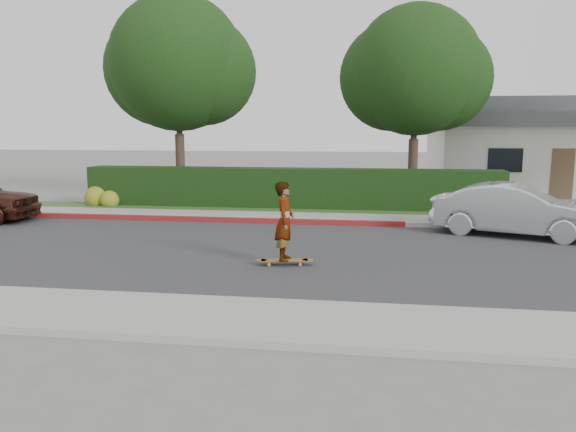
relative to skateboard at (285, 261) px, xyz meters
name	(u,v)px	position (x,y,z in m)	size (l,w,h in m)	color
ground	(371,256)	(1.82, 1.18, -0.11)	(120.00, 120.00, 0.00)	slate
road	(371,256)	(1.82, 1.18, -0.10)	(60.00, 8.00, 0.01)	#2D2D30
curb_near	(369,309)	(1.82, -2.92, -0.03)	(60.00, 0.20, 0.15)	#9E9E99
sidewalk_near	(369,330)	(1.82, -3.82, -0.05)	(60.00, 1.60, 0.12)	gray
curb_far	(371,224)	(1.82, 5.28, -0.03)	(60.00, 0.20, 0.15)	#9E9E99
curb_red_section	(211,220)	(-3.18, 5.28, -0.03)	(12.00, 0.21, 0.15)	maroon
sidewalk_far	(371,219)	(1.82, 6.18, -0.05)	(60.00, 1.60, 0.12)	gray
planting_strip	(372,212)	(1.82, 7.78, -0.06)	(60.00, 1.60, 0.10)	#2D4C1E
hedge	(288,189)	(-1.18, 8.38, 0.64)	(15.00, 1.00, 1.50)	black
flowering_shrub	(101,198)	(-8.19, 7.91, 0.23)	(1.40, 1.00, 0.90)	#2D4C19
tree_left	(179,67)	(-5.69, 9.86, 5.16)	(5.99, 5.21, 8.00)	#33261C
tree_center	(415,75)	(3.31, 10.36, 4.80)	(5.66, 4.84, 7.44)	#33261C
house	(541,146)	(9.82, 17.17, 1.99)	(10.60, 8.60, 4.30)	beige
skateboard	(285,261)	(0.00, 0.00, 0.00)	(1.26, 0.46, 0.11)	#D17639
skateboarder	(284,221)	(0.00, 0.00, 0.86)	(0.61, 0.40, 1.68)	white
car_silver	(515,210)	(5.69, 4.26, 0.61)	(1.51, 4.34, 1.43)	silver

